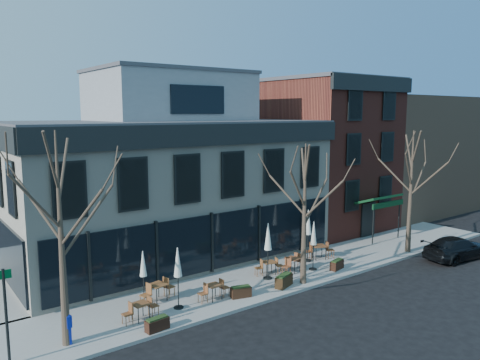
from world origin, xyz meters
TOP-DOWN VIEW (x-y plane):
  - ground at (0.00, 0.00)m, footprint 120.00×120.00m
  - sidewalk_front at (3.25, -2.15)m, footprint 33.50×4.70m
  - corner_building at (0.07, 5.07)m, footprint 18.39×10.39m
  - red_brick_building at (13.00, 4.98)m, footprint 8.20×11.78m
  - bg_building at (23.00, 6.00)m, footprint 12.00×12.00m
  - tree_corner at (-8.49, -3.20)m, footprint 3.93×3.98m
  - tree_mid at (3.01, -3.90)m, footprint 3.50×3.55m
  - tree_right at (12.01, -3.90)m, footprint 3.72×3.77m
  - sign_pole at (-10.50, -3.50)m, footprint 0.50×0.10m
  - parked_sedan at (13.41, -6.26)m, footprint 4.82×2.41m
  - call_box at (-8.42, -3.27)m, footprint 0.24×0.24m
  - cafe_set_0 at (-5.40, -2.93)m, footprint 1.68×0.73m
  - cafe_set_1 at (-3.93, -1.57)m, footprint 1.89×0.87m
  - cafe_set_2 at (-1.79, -2.96)m, footprint 1.65×0.68m
  - cafe_set_3 at (2.44, -1.91)m, footprint 1.65×0.85m
  - cafe_set_4 at (3.73, -2.35)m, footprint 1.81×0.89m
  - cafe_set_5 at (6.53, -1.61)m, footprint 1.89×1.21m
  - umbrella_0 at (-4.57, -1.47)m, footprint 0.39×0.39m
  - umbrella_1 at (-3.57, -2.83)m, footprint 0.44×0.44m
  - umbrella_2 at (1.95, -2.37)m, footprint 0.47×0.47m
  - umbrella_3 at (4.85, -2.78)m, footprint 0.43×0.43m
  - umbrella_4 at (5.67, -1.53)m, footprint 0.48×0.48m
  - planter_0 at (-5.29, -4.20)m, footprint 0.98×0.46m
  - planter_1 at (-0.64, -3.50)m, footprint 1.03×0.62m
  - planter_2 at (1.88, -3.69)m, footprint 1.19×0.80m
  - planter_3 at (5.96, -3.51)m, footprint 1.02×0.60m

SIDE VIEW (x-z plane):
  - ground at x=0.00m, z-range 0.00..0.00m
  - sidewalk_front at x=3.25m, z-range 0.00..0.15m
  - planter_0 at x=-5.29m, z-range 0.15..0.68m
  - planter_3 at x=5.96m, z-range 0.15..0.68m
  - planter_1 at x=-0.64m, z-range 0.15..0.69m
  - planter_2 at x=1.88m, z-range 0.15..0.77m
  - cafe_set_3 at x=2.44m, z-range 0.16..1.01m
  - cafe_set_2 at x=-1.79m, z-range 0.16..1.03m
  - cafe_set_0 at x=-5.40m, z-range 0.16..1.03m
  - cafe_set_4 at x=3.73m, z-range 0.16..1.09m
  - cafe_set_1 at x=-3.93m, z-range 0.16..1.13m
  - cafe_set_5 at x=6.53m, z-range 0.16..1.15m
  - parked_sedan at x=13.41m, z-range 0.00..1.35m
  - call_box at x=-8.42m, z-range 0.19..1.39m
  - umbrella_0 at x=-4.57m, z-range 0.65..3.09m
  - umbrella_3 at x=4.85m, z-range 0.70..3.40m
  - sign_pole at x=-10.50m, z-range 0.37..3.77m
  - umbrella_1 at x=-3.57m, z-range 0.72..3.46m
  - umbrella_2 at x=1.95m, z-range 0.76..3.71m
  - umbrella_4 at x=5.67m, z-range 0.77..3.80m
  - tree_mid at x=3.01m, z-range 0.27..7.31m
  - tree_right at x=12.01m, z-range 0.28..7.76m
  - tree_corner at x=-8.49m, z-range 0.29..8.21m
  - corner_building at x=0.07m, z-range -0.83..10.27m
  - bg_building at x=23.00m, z-range 0.00..10.00m
  - red_brick_building at x=13.00m, z-range 0.05..11.22m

